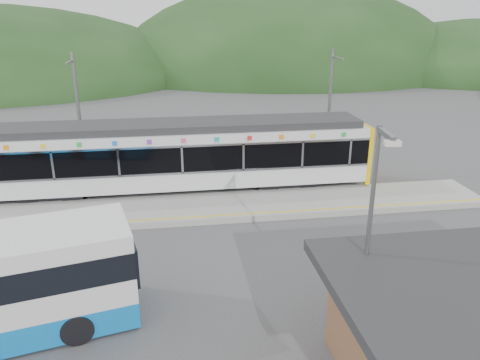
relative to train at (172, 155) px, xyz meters
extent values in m
plane|color=#4C4C4F|center=(2.16, -6.00, -2.06)|extent=(120.00, 120.00, 0.00)
ellipsoid|color=#1E3D19|center=(18.16, 48.00, -2.06)|extent=(52.00, 39.00, 26.00)
cube|color=#9E9E99|center=(2.16, -2.70, -1.91)|extent=(26.00, 3.20, 0.30)
cube|color=yellow|center=(2.16, -4.00, -1.76)|extent=(26.00, 0.10, 0.01)
cube|color=black|center=(-6.02, 0.00, -1.76)|extent=(3.20, 2.20, 0.56)
cube|color=black|center=(5.98, 0.00, -1.76)|extent=(3.20, 2.20, 0.56)
cube|color=silver|center=(-0.02, 0.00, -1.02)|extent=(20.00, 2.90, 0.92)
cube|color=black|center=(-0.02, 0.00, 0.16)|extent=(20.00, 2.96, 1.45)
cube|color=silver|center=(-0.02, -1.50, -0.51)|extent=(20.00, 0.05, 0.10)
cube|color=silver|center=(-0.02, -1.50, 0.84)|extent=(20.00, 0.05, 0.10)
cube|color=silver|center=(-0.02, 0.00, 1.11)|extent=(20.00, 2.90, 0.45)
cube|color=#2D2D30|center=(-0.02, 0.00, 1.52)|extent=(19.40, 2.50, 0.36)
cube|color=yellow|center=(10.10, 0.00, -0.16)|extent=(0.24, 2.92, 3.00)
cube|color=silver|center=(-5.52, -1.50, 0.16)|extent=(0.10, 0.05, 1.35)
cube|color=silver|center=(-2.52, -1.50, 0.16)|extent=(0.10, 0.05, 1.35)
cube|color=silver|center=(0.48, -1.50, 0.16)|extent=(0.10, 0.05, 1.35)
cube|color=silver|center=(3.48, -1.50, 0.16)|extent=(0.10, 0.05, 1.35)
cube|color=silver|center=(6.48, -1.50, 0.16)|extent=(0.10, 0.05, 1.35)
cube|color=silver|center=(8.98, -1.50, 0.16)|extent=(0.10, 0.05, 1.35)
cube|color=orange|center=(-7.42, -1.49, 1.12)|extent=(0.22, 0.04, 0.22)
cube|color=yellow|center=(-5.82, -1.49, 1.12)|extent=(0.22, 0.04, 0.22)
cube|color=green|center=(-4.22, -1.49, 1.12)|extent=(0.22, 0.04, 0.22)
cube|color=blue|center=(-2.62, -1.49, 1.12)|extent=(0.22, 0.04, 0.22)
cube|color=purple|center=(-1.02, -1.49, 1.12)|extent=(0.22, 0.04, 0.22)
cube|color=#E54C8C|center=(0.58, -1.49, 1.12)|extent=(0.22, 0.04, 0.22)
cube|color=#19A5A5|center=(2.18, -1.49, 1.12)|extent=(0.22, 0.04, 0.22)
cube|color=red|center=(3.78, -1.49, 1.12)|extent=(0.22, 0.04, 0.22)
cube|color=orange|center=(5.38, -1.49, 1.12)|extent=(0.22, 0.04, 0.22)
cube|color=yellow|center=(6.98, -1.49, 1.12)|extent=(0.22, 0.04, 0.22)
cube|color=green|center=(8.58, -1.49, 1.12)|extent=(0.22, 0.04, 0.22)
cylinder|color=slate|center=(-4.84, 2.60, 1.44)|extent=(0.18, 0.18, 7.00)
cube|color=slate|center=(-4.84, 1.80, 4.54)|extent=(0.08, 1.80, 0.08)
cylinder|color=slate|center=(9.16, 2.60, 1.44)|extent=(0.18, 0.18, 7.00)
cube|color=slate|center=(9.16, 1.80, 4.54)|extent=(0.08, 1.80, 0.08)
cylinder|color=black|center=(-3.18, -10.40, -1.59)|extent=(1.53, 2.87, 0.94)
cylinder|color=slate|center=(4.97, -12.94, 1.17)|extent=(0.12, 0.12, 6.48)
cube|color=slate|center=(4.97, -13.42, 4.31)|extent=(0.25, 1.09, 0.12)
cube|color=silver|center=(4.97, -13.91, 4.22)|extent=(0.37, 0.22, 0.12)
camera|label=1|loc=(0.05, -23.22, 6.97)|focal=35.00mm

